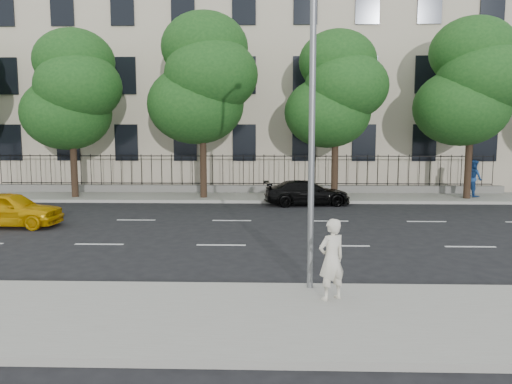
# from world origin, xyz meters

# --- Properties ---
(ground) EXTENTS (120.00, 120.00, 0.00)m
(ground) POSITION_xyz_m (0.00, 0.00, 0.00)
(ground) COLOR black
(ground) RESTS_ON ground
(near_sidewalk) EXTENTS (60.00, 4.00, 0.15)m
(near_sidewalk) POSITION_xyz_m (0.00, -4.00, 0.07)
(near_sidewalk) COLOR gray
(near_sidewalk) RESTS_ON ground
(far_sidewalk) EXTENTS (60.00, 4.00, 0.15)m
(far_sidewalk) POSITION_xyz_m (0.00, 14.00, 0.07)
(far_sidewalk) COLOR gray
(far_sidewalk) RESTS_ON ground
(lane_markings) EXTENTS (49.60, 4.62, 0.01)m
(lane_markings) POSITION_xyz_m (0.00, 4.75, 0.01)
(lane_markings) COLOR silver
(lane_markings) RESTS_ON ground
(masonry_building) EXTENTS (34.60, 12.11, 18.50)m
(masonry_building) POSITION_xyz_m (0.00, 22.95, 9.02)
(masonry_building) COLOR beige
(masonry_building) RESTS_ON ground
(iron_fence) EXTENTS (30.00, 0.50, 2.20)m
(iron_fence) POSITION_xyz_m (0.00, 15.70, 0.65)
(iron_fence) COLOR slate
(iron_fence) RESTS_ON far_sidewalk
(street_light) EXTENTS (0.25, 3.32, 8.05)m
(street_light) POSITION_xyz_m (2.50, -1.77, 5.15)
(street_light) COLOR slate
(street_light) RESTS_ON near_sidewalk
(tree_b) EXTENTS (5.53, 5.12, 8.97)m
(tree_b) POSITION_xyz_m (-8.96, 13.36, 5.84)
(tree_b) COLOR #382619
(tree_b) RESTS_ON far_sidewalk
(tree_c) EXTENTS (5.89, 5.50, 9.80)m
(tree_c) POSITION_xyz_m (-1.96, 13.36, 6.41)
(tree_c) COLOR #382619
(tree_c) RESTS_ON far_sidewalk
(tree_d) EXTENTS (5.34, 4.94, 8.84)m
(tree_d) POSITION_xyz_m (5.04, 13.36, 5.84)
(tree_d) COLOR #382619
(tree_d) RESTS_ON far_sidewalk
(tree_e) EXTENTS (5.71, 5.31, 9.46)m
(tree_e) POSITION_xyz_m (12.04, 13.36, 6.20)
(tree_e) COLOR #382619
(tree_e) RESTS_ON far_sidewalk
(yellow_taxi) EXTENTS (4.08, 1.72, 1.38)m
(yellow_taxi) POSITION_xyz_m (-8.53, 5.41, 0.69)
(yellow_taxi) COLOR #D59906
(yellow_taxi) RESTS_ON ground
(black_sedan) EXTENTS (4.48, 2.29, 1.24)m
(black_sedan) POSITION_xyz_m (3.43, 11.50, 0.62)
(black_sedan) COLOR black
(black_sedan) RESTS_ON ground
(woman_near) EXTENTS (0.75, 0.67, 1.73)m
(woman_near) POSITION_xyz_m (2.88, -3.11, 1.01)
(woman_near) COLOR beige
(woman_near) RESTS_ON near_sidewalk
(pedestrian_far) EXTENTS (0.96, 1.12, 2.01)m
(pedestrian_far) POSITION_xyz_m (12.62, 13.96, 1.15)
(pedestrian_far) COLOR navy
(pedestrian_far) RESTS_ON far_sidewalk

